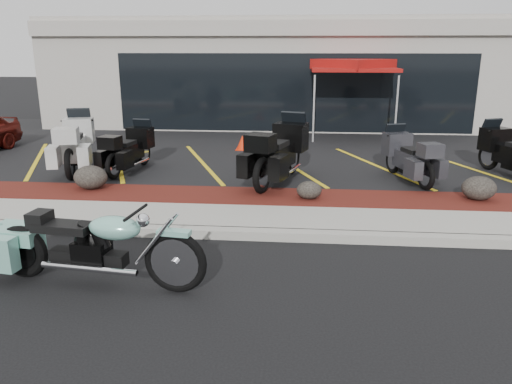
# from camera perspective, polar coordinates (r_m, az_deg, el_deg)

# --- Properties ---
(ground) EXTENTS (90.00, 90.00, 0.00)m
(ground) POSITION_cam_1_polar(r_m,az_deg,el_deg) (7.28, 2.71, -8.01)
(ground) COLOR black
(ground) RESTS_ON ground
(curb) EXTENTS (24.00, 0.25, 0.15)m
(curb) POSITION_cam_1_polar(r_m,az_deg,el_deg) (8.08, 2.99, -4.92)
(curb) COLOR gray
(curb) RESTS_ON ground
(sidewalk) EXTENTS (24.00, 1.20, 0.15)m
(sidewalk) POSITION_cam_1_polar(r_m,az_deg,el_deg) (8.74, 3.16, -3.27)
(sidewalk) COLOR gray
(sidewalk) RESTS_ON ground
(mulch_bed) EXTENTS (24.00, 1.20, 0.16)m
(mulch_bed) POSITION_cam_1_polar(r_m,az_deg,el_deg) (9.88, 3.40, -0.93)
(mulch_bed) COLOR #38160C
(mulch_bed) RESTS_ON ground
(upper_lot) EXTENTS (26.00, 9.60, 0.15)m
(upper_lot) POSITION_cam_1_polar(r_m,az_deg,el_deg) (15.12, 4.04, 5.07)
(upper_lot) COLOR black
(upper_lot) RESTS_ON ground
(dealership_building) EXTENTS (18.00, 8.16, 4.00)m
(dealership_building) POSITION_cam_1_polar(r_m,az_deg,el_deg) (21.13, 4.49, 13.50)
(dealership_building) COLOR #9A958B
(dealership_building) RESTS_ON ground
(boulder_left) EXTENTS (0.69, 0.58, 0.49)m
(boulder_left) POSITION_cam_1_polar(r_m,az_deg,el_deg) (10.85, -18.39, 1.60)
(boulder_left) COLOR black
(boulder_left) RESTS_ON mulch_bed
(boulder_mid) EXTENTS (0.49, 0.41, 0.34)m
(boulder_mid) POSITION_cam_1_polar(r_m,az_deg,el_deg) (9.69, 6.09, 0.23)
(boulder_mid) COLOR black
(boulder_mid) RESTS_ON mulch_bed
(boulder_right) EXTENTS (0.65, 0.54, 0.46)m
(boulder_right) POSITION_cam_1_polar(r_m,az_deg,el_deg) (10.47, 24.13, 0.41)
(boulder_right) COLOR black
(boulder_right) RESTS_ON mulch_bed
(hero_cruiser) EXTENTS (3.14, 1.15, 1.08)m
(hero_cruiser) POSITION_cam_1_polar(r_m,az_deg,el_deg) (6.29, -9.24, -6.89)
(hero_cruiser) COLOR #78BBAA
(hero_cruiser) RESTS_ON ground
(touring_white) EXTENTS (1.51, 2.55, 1.39)m
(touring_white) POSITION_cam_1_polar(r_m,az_deg,el_deg) (13.34, -19.40, 6.07)
(touring_white) COLOR silver
(touring_white) RESTS_ON upper_lot
(touring_black_front) EXTENTS (1.09, 2.09, 1.16)m
(touring_black_front) POSITION_cam_1_polar(r_m,az_deg,el_deg) (12.72, -12.79, 5.59)
(touring_black_front) COLOR black
(touring_black_front) RESTS_ON upper_lot
(touring_black_mid) EXTENTS (1.69, 2.65, 1.44)m
(touring_black_mid) POSITION_cam_1_polar(r_m,az_deg,el_deg) (11.55, 4.22, 5.61)
(touring_black_mid) COLOR black
(touring_black_mid) RESTS_ON upper_lot
(touring_grey) EXTENTS (1.31, 2.14, 1.17)m
(touring_grey) POSITION_cam_1_polar(r_m,az_deg,el_deg) (11.99, 15.50, 4.80)
(touring_grey) COLOR #2D2E33
(touring_grey) RESTS_ON upper_lot
(touring_black_rear) EXTENTS (1.56, 2.27, 1.24)m
(touring_black_rear) POSITION_cam_1_polar(r_m,az_deg,el_deg) (13.16, 25.19, 4.96)
(touring_black_rear) COLOR black
(touring_black_rear) RESTS_ON upper_lot
(traffic_cone) EXTENTS (0.43, 0.43, 0.41)m
(traffic_cone) POSITION_cam_1_polar(r_m,az_deg,el_deg) (14.39, -1.57, 5.68)
(traffic_cone) COLOR red
(traffic_cone) RESTS_ON upper_lot
(popup_canopy) EXTENTS (3.40, 3.40, 2.48)m
(popup_canopy) POSITION_cam_1_polar(r_m,az_deg,el_deg) (16.80, 11.02, 13.90)
(popup_canopy) COLOR silver
(popup_canopy) RESTS_ON upper_lot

